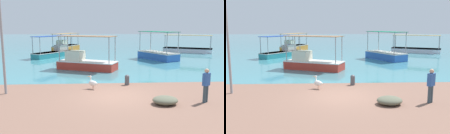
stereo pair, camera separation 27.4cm
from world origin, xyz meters
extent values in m
plane|color=#805B4A|center=(0.00, 0.00, 0.00)|extent=(120.00, 120.00, 0.00)
cube|color=teal|center=(0.00, 48.00, 0.00)|extent=(110.00, 90.00, 0.00)
cube|color=blue|center=(5.72, 14.15, 0.42)|extent=(3.95, 5.19, 0.83)
cube|color=silver|center=(5.72, 14.15, 0.79)|extent=(4.00, 5.24, 0.08)
cylinder|color=#99999E|center=(7.47, 12.59, 1.93)|extent=(0.08, 0.08, 2.20)
cylinder|color=#99999E|center=(6.05, 11.83, 1.93)|extent=(0.08, 0.08, 2.20)
cylinder|color=#99999E|center=(5.39, 16.46, 1.93)|extent=(0.08, 0.08, 2.20)
cylinder|color=#99999E|center=(3.97, 15.70, 1.93)|extent=(0.08, 0.08, 2.20)
cube|color=#106A4A|center=(5.72, 14.15, 3.05)|extent=(3.94, 5.06, 0.05)
cube|color=orange|center=(-5.51, 24.00, 0.41)|extent=(3.61, 5.63, 0.82)
cube|color=silver|center=(-5.51, 24.00, 0.78)|extent=(3.66, 5.69, 0.08)
cylinder|color=#99999E|center=(-5.13, 26.54, 1.67)|extent=(0.08, 0.08, 1.70)
cylinder|color=#99999E|center=(-3.91, 26.01, 1.67)|extent=(0.08, 0.08, 1.70)
cylinder|color=#99999E|center=(-7.10, 21.99, 1.67)|extent=(0.08, 0.08, 1.70)
cylinder|color=#99999E|center=(-5.89, 21.46, 1.67)|extent=(0.08, 0.08, 1.70)
cube|color=#977647|center=(-5.51, 24.00, 2.55)|extent=(3.62, 5.49, 0.05)
cube|color=beige|center=(-6.00, 22.87, 1.24)|extent=(1.49, 1.56, 0.83)
cube|color=white|center=(11.68, 21.25, 0.31)|extent=(6.67, 4.58, 0.61)
cube|color=black|center=(11.68, 21.25, 0.57)|extent=(6.72, 4.63, 0.08)
cylinder|color=#99999E|center=(8.62, 21.86, 1.49)|extent=(0.08, 0.08, 1.74)
cylinder|color=#99999E|center=(9.35, 23.32, 1.49)|extent=(0.08, 0.08, 1.74)
cylinder|color=#99999E|center=(14.01, 19.18, 1.49)|extent=(0.08, 0.08, 1.74)
cylinder|color=#99999E|center=(14.73, 20.65, 1.49)|extent=(0.08, 0.08, 1.74)
cube|color=#8D7E50|center=(11.68, 21.25, 2.38)|extent=(6.53, 4.58, 0.05)
cube|color=red|center=(-1.86, 8.28, 0.37)|extent=(5.32, 3.58, 0.73)
cube|color=silver|center=(-1.86, 8.28, 0.69)|extent=(5.37, 3.63, 0.08)
cylinder|color=#99999E|center=(0.53, 8.08, 1.78)|extent=(0.08, 0.08, 2.09)
cylinder|color=#99999E|center=(-0.06, 6.70, 1.78)|extent=(0.08, 0.08, 2.09)
cylinder|color=#99999E|center=(-3.65, 9.86, 1.78)|extent=(0.08, 0.08, 2.09)
cylinder|color=#99999E|center=(-4.24, 8.48, 1.78)|extent=(0.08, 0.08, 2.09)
cube|color=#8B6646|center=(-1.86, 8.28, 2.85)|extent=(5.17, 3.59, 0.05)
cube|color=beige|center=(-2.90, 8.73, 1.15)|extent=(1.75, 1.66, 0.83)
cube|color=teal|center=(-6.20, 17.23, 0.31)|extent=(4.53, 5.52, 0.62)
cube|color=silver|center=(-6.20, 17.23, 0.58)|extent=(4.59, 5.57, 0.08)
cylinder|color=#99999E|center=(-7.24, 14.74, 1.54)|extent=(0.08, 0.08, 1.84)
cylinder|color=#99999E|center=(-8.22, 15.44, 1.54)|extent=(0.08, 0.08, 1.84)
cylinder|color=#99999E|center=(-4.18, 19.01, 1.54)|extent=(0.08, 0.08, 1.84)
cylinder|color=#99999E|center=(-5.16, 19.71, 1.54)|extent=(0.08, 0.08, 1.84)
cube|color=navy|center=(-6.20, 17.23, 2.49)|extent=(4.50, 5.41, 0.05)
cube|color=beige|center=(-5.44, 18.28, 0.99)|extent=(1.70, 1.81, 0.74)
cylinder|color=#E0997A|center=(-1.29, 1.50, 0.11)|extent=(0.03, 0.03, 0.22)
cylinder|color=#E0997A|center=(-1.23, 1.58, 0.11)|extent=(0.03, 0.03, 0.22)
ellipsoid|color=white|center=(-1.29, 1.56, 0.36)|extent=(0.62, 0.56, 0.32)
ellipsoid|color=white|center=(-1.08, 1.41, 0.38)|extent=(0.20, 0.19, 0.10)
cylinder|color=white|center=(-1.41, 1.65, 0.58)|extent=(0.07, 0.07, 0.26)
sphere|color=white|center=(-1.41, 1.65, 0.74)|extent=(0.11, 0.11, 0.11)
cone|color=#E5933F|center=(-1.54, 1.75, 0.73)|extent=(0.27, 0.22, 0.06)
cylinder|color=gray|center=(-6.10, 0.82, 2.90)|extent=(0.14, 0.14, 5.79)
cylinder|color=#47474C|center=(0.88, 2.45, 0.24)|extent=(0.29, 0.29, 0.48)
sphere|color=#4C4C51|center=(0.88, 2.45, 0.52)|extent=(0.30, 0.30, 0.30)
cylinder|color=#33444D|center=(4.23, -1.43, 0.42)|extent=(0.16, 0.16, 0.85)
cylinder|color=#33444D|center=(4.37, -1.32, 0.42)|extent=(0.16, 0.16, 0.85)
cube|color=#2B549C|center=(4.30, -1.38, 1.16)|extent=(0.45, 0.42, 0.62)
sphere|color=tan|center=(4.30, -1.38, 1.58)|extent=(0.22, 0.22, 0.22)
ellipsoid|color=#5F614C|center=(2.24, -1.57, 0.20)|extent=(1.23, 1.04, 0.40)
camera|label=1|loc=(-1.03, -12.95, 3.77)|focal=40.00mm
camera|label=2|loc=(-0.75, -12.97, 3.77)|focal=40.00mm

